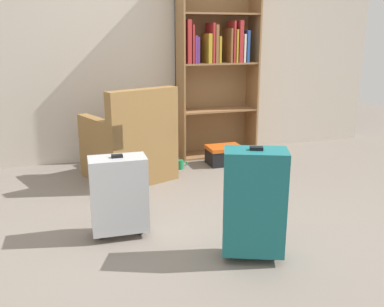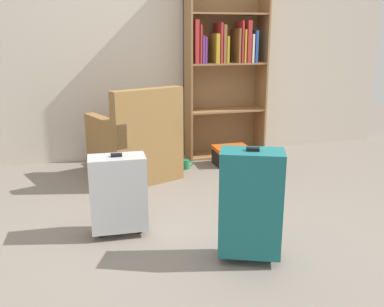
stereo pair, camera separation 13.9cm
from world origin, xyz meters
name	(u,v)px [view 2 (the right image)]	position (x,y,z in m)	size (l,w,h in m)	color
ground_plane	(204,231)	(0.00, 0.00, 0.00)	(10.17, 10.17, 0.00)	slate
back_wall	(149,40)	(0.00, 2.11, 1.30)	(5.81, 0.10, 2.60)	beige
bookshelf	(224,59)	(0.80, 1.91, 1.10)	(0.89, 0.34, 2.09)	olive
armchair	(136,146)	(-0.29, 1.33, 0.32)	(0.90, 0.90, 0.90)	olive
mug	(186,164)	(0.25, 1.46, 0.05)	(0.12, 0.08, 0.10)	#1E7F4C
storage_box	(231,155)	(0.76, 1.49, 0.11)	(0.37, 0.27, 0.20)	black
suitcase_teal	(251,203)	(0.16, -0.45, 0.38)	(0.43, 0.35, 0.73)	#19666B
suitcase_silver	(118,193)	(-0.59, 0.11, 0.31)	(0.39, 0.23, 0.60)	#B7BABF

